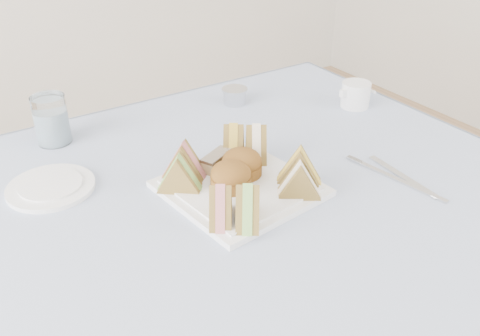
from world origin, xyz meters
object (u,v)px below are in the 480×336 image
table (266,331)px  creamer_jug (356,95)px  serving_plate (240,188)px  water_glass (51,120)px

table → creamer_jug: bearing=26.1°
serving_plate → table: bearing=-32.2°
serving_plate → water_glass: size_ratio=2.37×
table → creamer_jug: (0.40, 0.19, 0.41)m
table → water_glass: water_glass is taller
table → serving_plate: serving_plate is taller
water_glass → creamer_jug: size_ratio=1.50×
table → water_glass: size_ratio=8.52×
serving_plate → water_glass: water_glass is taller
table → water_glass: bearing=124.3°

